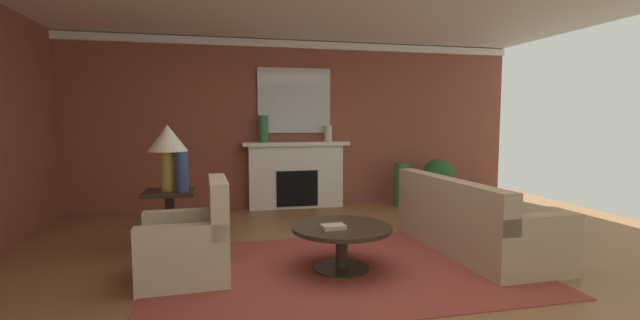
# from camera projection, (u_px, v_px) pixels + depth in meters

# --- Properties ---
(ground_plane) EXTENTS (9.67, 9.67, 0.00)m
(ground_plane) POSITION_uv_depth(u_px,v_px,m) (350.00, 267.00, 4.45)
(ground_plane) COLOR olive
(wall_fireplace) EXTENTS (8.03, 0.12, 2.85)m
(wall_fireplace) POSITION_uv_depth(u_px,v_px,m) (294.00, 124.00, 7.56)
(wall_fireplace) COLOR brown
(wall_fireplace) RESTS_ON ground_plane
(crown_moulding) EXTENTS (8.03, 0.08, 0.12)m
(crown_moulding) POSITION_uv_depth(u_px,v_px,m) (295.00, 44.00, 7.36)
(crown_moulding) COLOR white
(area_rug) EXTENTS (3.74, 2.40, 0.01)m
(area_rug) POSITION_uv_depth(u_px,v_px,m) (342.00, 269.00, 4.38)
(area_rug) COLOR #993D33
(area_rug) RESTS_ON ground_plane
(fireplace) EXTENTS (1.80, 0.35, 1.13)m
(fireplace) POSITION_uv_depth(u_px,v_px,m) (296.00, 177.00, 7.44)
(fireplace) COLOR white
(fireplace) RESTS_ON ground_plane
(mantel_mirror) EXTENTS (1.25, 0.04, 1.10)m
(mantel_mirror) POSITION_uv_depth(u_px,v_px,m) (294.00, 101.00, 7.43)
(mantel_mirror) COLOR silver
(sofa) EXTENTS (0.98, 2.13, 0.85)m
(sofa) POSITION_uv_depth(u_px,v_px,m) (471.00, 225.00, 4.99)
(sofa) COLOR tan
(sofa) RESTS_ON ground_plane
(armchair_near_window) EXTENTS (0.83, 0.83, 0.95)m
(armchair_near_window) POSITION_uv_depth(u_px,v_px,m) (189.00, 247.00, 4.10)
(armchair_near_window) COLOR #C1B293
(armchair_near_window) RESTS_ON ground_plane
(coffee_table) EXTENTS (1.00, 1.00, 0.45)m
(coffee_table) POSITION_uv_depth(u_px,v_px,m) (342.00, 237.00, 4.35)
(coffee_table) COLOR #2D2319
(coffee_table) RESTS_ON ground_plane
(side_table) EXTENTS (0.56, 0.56, 0.70)m
(side_table) POSITION_uv_depth(u_px,v_px,m) (170.00, 216.00, 4.98)
(side_table) COLOR #2D2319
(side_table) RESTS_ON ground_plane
(table_lamp) EXTENTS (0.44, 0.44, 0.75)m
(table_lamp) POSITION_uv_depth(u_px,v_px,m) (168.00, 145.00, 4.91)
(table_lamp) COLOR #B28E38
(table_lamp) RESTS_ON side_table
(vase_tall_corner) EXTENTS (0.26, 0.26, 0.76)m
(vase_tall_corner) POSITION_uv_depth(u_px,v_px,m) (402.00, 185.00, 7.57)
(vase_tall_corner) COLOR #33703D
(vase_tall_corner) RESTS_ON ground_plane
(vase_on_side_table) EXTENTS (0.15, 0.15, 0.45)m
(vase_on_side_table) POSITION_uv_depth(u_px,v_px,m) (182.00, 172.00, 4.85)
(vase_on_side_table) COLOR navy
(vase_on_side_table) RESTS_ON side_table
(vase_mantel_right) EXTENTS (0.14, 0.14, 0.28)m
(vase_mantel_right) POSITION_uv_depth(u_px,v_px,m) (328.00, 134.00, 7.44)
(vase_mantel_right) COLOR beige
(vase_mantel_right) RESTS_ON fireplace
(vase_mantel_left) EXTENTS (0.16, 0.16, 0.44)m
(vase_mantel_left) POSITION_uv_depth(u_px,v_px,m) (263.00, 129.00, 7.19)
(vase_mantel_left) COLOR #33703D
(vase_mantel_left) RESTS_ON fireplace
(book_red_cover) EXTENTS (0.24, 0.18, 0.04)m
(book_red_cover) POSITION_uv_depth(u_px,v_px,m) (333.00, 227.00, 4.22)
(book_red_cover) COLOR tan
(book_red_cover) RESTS_ON coffee_table
(potted_plant) EXTENTS (0.56, 0.56, 0.83)m
(potted_plant) POSITION_uv_depth(u_px,v_px,m) (438.00, 178.00, 7.52)
(potted_plant) COLOR #333333
(potted_plant) RESTS_ON ground_plane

